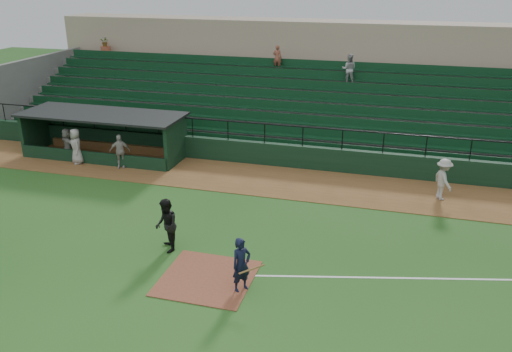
# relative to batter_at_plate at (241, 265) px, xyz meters

# --- Properties ---
(ground) EXTENTS (90.00, 90.00, 0.00)m
(ground) POSITION_rel_batter_at_plate_xyz_m (-1.31, 1.34, -0.92)
(ground) COLOR #22501A
(ground) RESTS_ON ground
(warning_track) EXTENTS (40.00, 4.00, 0.03)m
(warning_track) POSITION_rel_batter_at_plate_xyz_m (-1.31, 9.34, -0.90)
(warning_track) COLOR brown
(warning_track) RESTS_ON ground
(home_plate_dirt) EXTENTS (3.00, 3.00, 0.03)m
(home_plate_dirt) POSITION_rel_batter_at_plate_xyz_m (-1.31, 0.34, -0.90)
(home_plate_dirt) COLOR brown
(home_plate_dirt) RESTS_ON ground
(foul_line) EXTENTS (17.49, 4.44, 0.01)m
(foul_line) POSITION_rel_batter_at_plate_xyz_m (6.69, 2.54, -0.91)
(foul_line) COLOR white
(foul_line) RESTS_ON ground
(stadium_structure) EXTENTS (38.00, 13.08, 6.40)m
(stadium_structure) POSITION_rel_batter_at_plate_xyz_m (-1.31, 17.80, 1.38)
(stadium_structure) COLOR black
(stadium_structure) RESTS_ON ground
(dugout) EXTENTS (8.90, 3.20, 2.42)m
(dugout) POSITION_rel_batter_at_plate_xyz_m (-11.06, 10.90, 0.41)
(dugout) COLOR black
(dugout) RESTS_ON ground
(batter_at_plate) EXTENTS (1.18, 0.80, 1.84)m
(batter_at_plate) POSITION_rel_batter_at_plate_xyz_m (0.00, 0.00, 0.00)
(batter_at_plate) COLOR black
(batter_at_plate) RESTS_ON ground
(umpire) EXTENTS (1.15, 1.22, 2.00)m
(umpire) POSITION_rel_batter_at_plate_xyz_m (-3.37, 1.74, 0.08)
(umpire) COLOR black
(umpire) RESTS_ON ground
(runner) EXTENTS (1.16, 1.40, 1.88)m
(runner) POSITION_rel_batter_at_plate_xyz_m (6.45, 9.24, 0.05)
(runner) COLOR #A8A39D
(runner) RESTS_ON warning_track
(dugout_player_a) EXTENTS (1.12, 0.79, 1.77)m
(dugout_player_a) POSITION_rel_batter_at_plate_xyz_m (-9.31, 9.00, -0.01)
(dugout_player_a) COLOR #AAA59F
(dugout_player_a) RESTS_ON warning_track
(dugout_player_b) EXTENTS (1.08, 1.07, 1.89)m
(dugout_player_b) POSITION_rel_batter_at_plate_xyz_m (-11.82, 8.97, 0.05)
(dugout_player_b) COLOR #A49F99
(dugout_player_b) RESTS_ON warning_track
(dugout_player_c) EXTENTS (1.64, 1.22, 1.72)m
(dugout_player_c) POSITION_rel_batter_at_plate_xyz_m (-12.65, 9.42, -0.03)
(dugout_player_c) COLOR gray
(dugout_player_c) RESTS_ON warning_track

